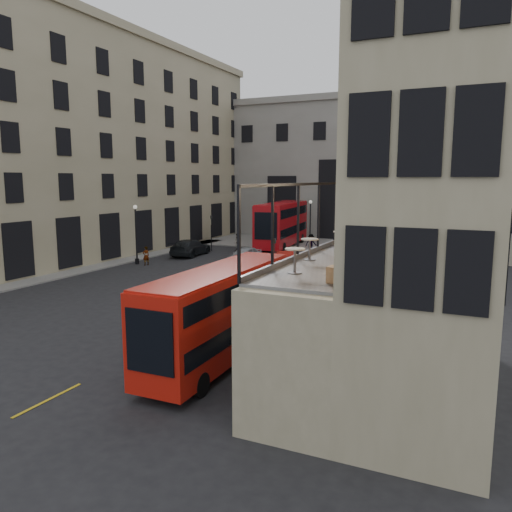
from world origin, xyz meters
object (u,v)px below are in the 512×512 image
at_px(pedestrian_e, 146,256).
at_px(cafe_chair_b, 361,260).
at_px(street_lamp_a, 136,238).
at_px(street_lamp_b, 310,227).
at_px(traffic_light_near, 274,259).
at_px(cafe_table_near, 295,257).
at_px(pedestrian_c, 341,240).
at_px(cafe_chair_c, 361,256).
at_px(cafe_table_far, 340,237).
at_px(car_a, 244,255).
at_px(bus_far, 282,222).
at_px(cafe_chair_a, 337,273).
at_px(pedestrian_b, 311,243).
at_px(pedestrian_a, 238,243).
at_px(cafe_table_mid, 310,246).
at_px(cyclist, 256,265).
at_px(bus_near, 221,310).
at_px(cafe_chair_d, 374,242).
at_px(car_c, 190,247).
at_px(pedestrian_d, 395,247).
at_px(car_b, 286,260).
at_px(bicycle, 238,274).

height_order(pedestrian_e, cafe_chair_b, cafe_chair_b).
height_order(street_lamp_a, street_lamp_b, same).
distance_m(traffic_light_near, cafe_table_near, 16.56).
relative_size(traffic_light_near, pedestrian_c, 2.23).
bearing_deg(cafe_chair_c, cafe_table_far, 117.02).
bearing_deg(car_a, cafe_table_near, -57.16).
xyz_separation_m(bus_far, cafe_chair_a, (16.80, -37.53, 2.06)).
height_order(pedestrian_b, cafe_table_near, cafe_table_near).
bearing_deg(car_a, pedestrian_b, 73.69).
bearing_deg(pedestrian_a, cafe_table_mid, -44.07).
distance_m(street_lamp_a, pedestrian_a, 11.84).
xyz_separation_m(pedestrian_e, cafe_table_mid, (21.36, -17.88, 4.30)).
bearing_deg(cyclist, bus_near, -179.11).
bearing_deg(pedestrian_c, pedestrian_b, 34.83).
height_order(street_lamp_b, cafe_chair_d, cafe_chair_d).
xyz_separation_m(car_c, pedestrian_c, (12.09, 12.29, 0.03)).
relative_size(pedestrian_d, cafe_chair_d, 1.73).
bearing_deg(cafe_chair_a, cyclist, 120.41).
relative_size(bus_far, car_c, 2.26).
bearing_deg(bus_near, pedestrian_b, 101.93).
bearing_deg(car_a, street_lamp_a, -150.43).
xyz_separation_m(car_b, cafe_table_near, (9.86, -24.32, 4.42)).
relative_size(cafe_table_mid, cafe_chair_a, 0.88).
bearing_deg(street_lamp_a, bus_far, 63.85).
bearing_deg(car_b, street_lamp_b, 64.21).
relative_size(cafe_table_near, cafe_table_far, 1.05).
bearing_deg(cafe_chair_a, cafe_chair_d, 93.73).
xyz_separation_m(cafe_chair_c, cafe_chair_d, (-0.37, 3.97, 0.04)).
xyz_separation_m(car_b, cafe_chair_a, (11.52, -25.22, 4.15)).
distance_m(car_c, cafe_table_mid, 32.35).
relative_size(bus_near, cafe_chair_a, 10.73).
relative_size(traffic_light_near, bus_near, 0.38).
relative_size(car_b, bicycle, 2.28).
height_order(car_c, cafe_table_far, cafe_table_far).
bearing_deg(bicycle, bus_near, -173.34).
relative_size(car_a, car_b, 1.00).
distance_m(pedestrian_a, cafe_chair_c, 34.96).
bearing_deg(pedestrian_e, cafe_chair_c, 76.27).
xyz_separation_m(bus_near, cafe_chair_d, (5.43, 4.08, 2.66)).
bearing_deg(traffic_light_near, cafe_table_mid, -61.68).
bearing_deg(cafe_chair_b, bicycle, 128.89).
bearing_deg(street_lamp_b, pedestrian_b, -68.89).
bearing_deg(bicycle, street_lamp_a, 58.87).
bearing_deg(pedestrian_e, cyclist, 113.34).
bearing_deg(street_lamp_b, car_a, -101.02).
bearing_deg(cafe_table_near, bus_far, 112.47).
relative_size(street_lamp_b, cyclist, 3.19).
height_order(traffic_light_near, car_b, traffic_light_near).
xyz_separation_m(bus_far, cafe_table_near, (15.15, -36.62, 2.33)).
distance_m(bus_near, car_c, 29.74).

